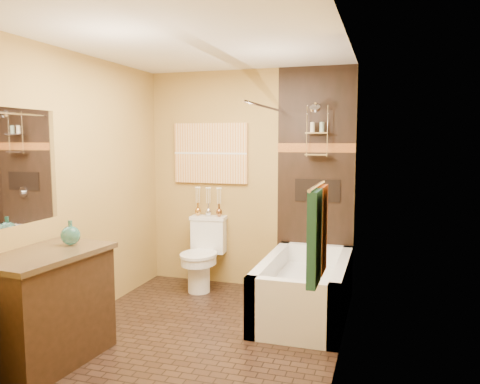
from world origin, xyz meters
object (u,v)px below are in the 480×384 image
at_px(bathtub, 305,293).
at_px(vanity, 46,307).
at_px(sunset_painting, 211,153).
at_px(toilet, 203,253).

relative_size(bathtub, vanity, 1.45).
xyz_separation_m(sunset_painting, bathtub, (1.26, -0.73, -1.33)).
distance_m(bathtub, vanity, 2.35).
relative_size(bathtub, toilet, 1.84).
relative_size(sunset_painting, vanity, 0.87).
distance_m(bathtub, toilet, 1.35).
bearing_deg(toilet, vanity, -107.64).
height_order(sunset_painting, vanity, sunset_painting).
distance_m(sunset_painting, vanity, 2.60).
distance_m(toilet, vanity, 2.09).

